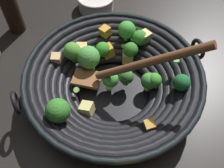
{
  "coord_description": "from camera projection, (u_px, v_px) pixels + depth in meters",
  "views": [
    {
      "loc": [
        -0.26,
        0.27,
        0.58
      ],
      "look_at": [
        0.01,
        -0.0,
        0.03
      ],
      "focal_mm": 42.4,
      "sensor_mm": 36.0,
      "label": 1
    }
  ],
  "objects": [
    {
      "name": "ground_plane",
      "position": [
        113.0,
        94.0,
        0.69
      ],
      "size": [
        4.0,
        4.0,
        0.0
      ],
      "primitive_type": "plane",
      "color": "black"
    },
    {
      "name": "wok",
      "position": [
        113.0,
        80.0,
        0.64
      ],
      "size": [
        0.43,
        0.44,
        0.24
      ],
      "color": "black",
      "rests_on": "ground"
    },
    {
      "name": "soy_sauce_bottle",
      "position": [
        11.0,
        9.0,
        0.76
      ],
      "size": [
        0.05,
        0.05,
        0.19
      ],
      "color": "black",
      "rests_on": "ground"
    },
    {
      "name": "prep_bowl",
      "position": [
        96.0,
        1.0,
        0.86
      ],
      "size": [
        0.12,
        0.12,
        0.05
      ],
      "color": "silver",
      "rests_on": "ground"
    }
  ]
}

